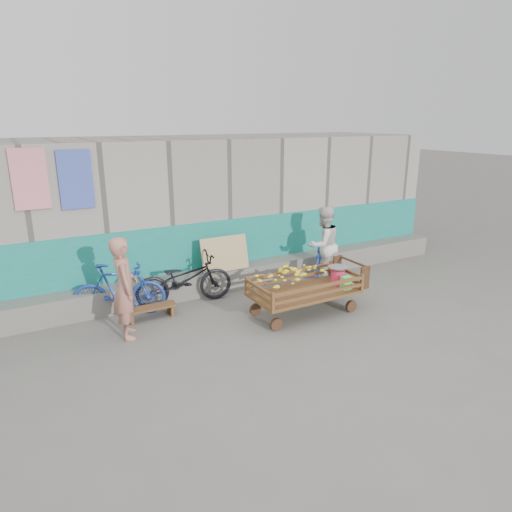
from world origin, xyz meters
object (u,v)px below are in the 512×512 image
bench (151,310)px  vendor_man (125,288)px  bicycle_blue (119,290)px  bicycle_dark (184,279)px  banana_cart (303,282)px  child (323,262)px  woman (323,245)px

bench → vendor_man: size_ratio=0.54×
bench → bicycle_blue: 0.67m
bicycle_blue → bench: bearing=-113.2°
vendor_man → bicycle_dark: size_ratio=0.90×
banana_cart → bench: (-2.45, 1.13, -0.45)m
banana_cart → bicycle_blue: (-2.89, 1.52, -0.12)m
bicycle_dark → bicycle_blue: bicycle_blue is taller
vendor_man → bicycle_blue: (0.08, 0.88, -0.34)m
vendor_man → child: vendor_man is taller
bench → woman: bearing=1.2°
woman → child: woman is taller
banana_cart → bench: size_ratio=2.36×
bench → vendor_man: vendor_man is taller
bicycle_blue → bicycle_dark: bearing=-72.9°
vendor_man → child: (4.32, 0.56, -0.39)m
vendor_man → child: bearing=-74.5°
banana_cart → bicycle_blue: bearing=152.1°
bicycle_dark → banana_cart: bearing=-125.2°
banana_cart → woman: bearing=41.9°
banana_cart → child: 1.82m
vendor_man → woman: 4.36m
banana_cart → child: size_ratio=2.39×
vendor_man → child: 4.37m
bicycle_dark → bicycle_blue: size_ratio=1.13×
banana_cart → bicycle_blue: size_ratio=1.30×
banana_cart → child: (1.35, 1.20, -0.17)m
child → bicycle_blue: size_ratio=0.54×
child → bench: bearing=-9.6°
bench → woman: 3.86m
child → bicycle_blue: 4.25m
vendor_man → woman: (4.32, 0.57, -0.01)m
vendor_man → bicycle_dark: vendor_man is taller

